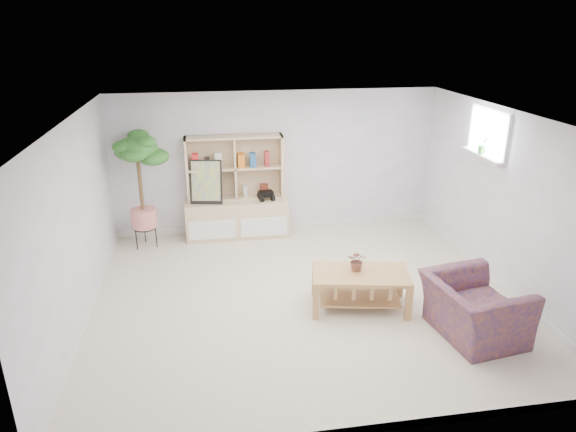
{
  "coord_description": "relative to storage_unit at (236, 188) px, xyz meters",
  "views": [
    {
      "loc": [
        -1.17,
        -5.93,
        3.46
      ],
      "look_at": [
        -0.19,
        0.11,
        1.12
      ],
      "focal_mm": 32.0,
      "sensor_mm": 36.0,
      "label": 1
    }
  ],
  "objects": [
    {
      "name": "floor",
      "position": [
        0.72,
        -2.24,
        -0.85
      ],
      "size": [
        5.5,
        5.0,
        0.01
      ],
      "primitive_type": "cube",
      "color": "beige",
      "rests_on": "ground"
    },
    {
      "name": "ceiling",
      "position": [
        0.72,
        -2.24,
        1.55
      ],
      "size": [
        5.5,
        5.0,
        0.01
      ],
      "primitive_type": "cube",
      "color": "silver",
      "rests_on": "walls"
    },
    {
      "name": "walls",
      "position": [
        0.72,
        -2.24,
        0.35
      ],
      "size": [
        5.51,
        5.01,
        2.4
      ],
      "color": "silver",
      "rests_on": "floor"
    },
    {
      "name": "baseboard",
      "position": [
        0.72,
        -2.24,
        -0.8
      ],
      "size": [
        5.5,
        5.0,
        0.1
      ],
      "primitive_type": null,
      "color": "white",
      "rests_on": "floor"
    },
    {
      "name": "window",
      "position": [
        3.45,
        -1.64,
        1.15
      ],
      "size": [
        0.1,
        0.98,
        0.68
      ],
      "primitive_type": null,
      "color": "silver",
      "rests_on": "walls"
    },
    {
      "name": "window_sill",
      "position": [
        3.39,
        -1.64,
        0.83
      ],
      "size": [
        0.14,
        1.0,
        0.04
      ],
      "primitive_type": "cube",
      "color": "white",
      "rests_on": "walls"
    },
    {
      "name": "storage_unit",
      "position": [
        0.0,
        0.0,
        0.0
      ],
      "size": [
        1.71,
        0.58,
        1.71
      ],
      "primitive_type": null,
      "color": "tan",
      "rests_on": "floor"
    },
    {
      "name": "poster",
      "position": [
        -0.49,
        -0.08,
        0.15
      ],
      "size": [
        0.54,
        0.21,
        0.72
      ],
      "primitive_type": null,
      "rotation": [
        0.0,
        0.0,
        -0.18
      ],
      "color": "yellow",
      "rests_on": "storage_unit"
    },
    {
      "name": "toy_truck",
      "position": [
        0.49,
        -0.08,
        -0.12
      ],
      "size": [
        0.37,
        0.29,
        0.18
      ],
      "primitive_type": null,
      "rotation": [
        0.0,
        0.0,
        0.18
      ],
      "color": "black",
      "rests_on": "storage_unit"
    },
    {
      "name": "coffee_table",
      "position": [
        1.38,
        -2.62,
        -0.61
      ],
      "size": [
        1.31,
        0.88,
        0.5
      ],
      "primitive_type": null,
      "rotation": [
        0.0,
        0.0,
        -0.19
      ],
      "color": "#A87E43",
      "rests_on": "floor"
    },
    {
      "name": "table_plant",
      "position": [
        1.35,
        -2.55,
        -0.22
      ],
      "size": [
        0.3,
        0.28,
        0.27
      ],
      "primitive_type": "imported",
      "rotation": [
        0.0,
        0.0,
        -0.38
      ],
      "color": "#156B27",
      "rests_on": "coffee_table"
    },
    {
      "name": "floor_tree",
      "position": [
        -1.5,
        -0.23,
        0.09
      ],
      "size": [
        0.89,
        0.89,
        1.89
      ],
      "primitive_type": null,
      "rotation": [
        0.0,
        0.0,
        -0.34
      ],
      "color": "#25541E",
      "rests_on": "floor"
    },
    {
      "name": "armchair",
      "position": [
        2.5,
        -3.43,
        -0.46
      ],
      "size": [
        1.08,
        1.19,
        0.79
      ],
      "primitive_type": "imported",
      "rotation": [
        0.0,
        0.0,
        1.71
      ],
      "color": "navy",
      "rests_on": "floor"
    },
    {
      "name": "sill_plant",
      "position": [
        3.39,
        -1.61,
        0.97
      ],
      "size": [
        0.17,
        0.16,
        0.25
      ],
      "primitive_type": "imported",
      "rotation": [
        0.0,
        0.0,
        0.42
      ],
      "color": "#25541E",
      "rests_on": "window_sill"
    }
  ]
}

